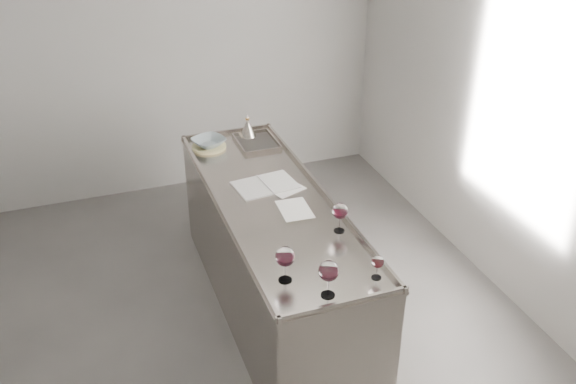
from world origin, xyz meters
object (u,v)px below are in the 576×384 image
object	(u,v)px
counter	(273,256)
wine_glass_left	(285,257)
wine_funnel	(248,129)
wine_glass_small	(378,263)
ceramic_bowl	(209,142)
notebook	(265,185)
wine_glass_right	(340,212)
wine_glass_middle	(329,272)

from	to	relation	value
counter	wine_glass_left	distance (m)	1.10
wine_glass_left	wine_funnel	size ratio (longest dim) A/B	1.09
wine_glass_small	wine_funnel	bearing A→B (deg)	93.37
wine_glass_left	ceramic_bowl	distance (m)	1.84
wine_glass_left	notebook	bearing A→B (deg)	77.68
wine_glass_right	wine_funnel	bearing A→B (deg)	94.46
wine_glass_left	wine_glass_small	world-z (taller)	wine_glass_left
wine_glass_middle	wine_glass_right	world-z (taller)	wine_glass_middle
wine_glass_middle	wine_glass_small	world-z (taller)	wine_glass_middle
counter	notebook	distance (m)	0.52
counter	wine_glass_middle	xyz separation A→B (m)	(-0.05, -1.08, 0.62)
notebook	wine_glass_left	bearing A→B (deg)	-109.05
wine_glass_middle	ceramic_bowl	bearing A→B (deg)	94.54
counter	wine_glass_small	size ratio (longest dim) A/B	16.38
wine_glass_middle	counter	bearing A→B (deg)	87.61
wine_glass_right	wine_funnel	xyz separation A→B (m)	(-0.12, 1.59, -0.08)
wine_glass_left	wine_glass_right	world-z (taller)	wine_glass_left
wine_glass_middle	ceramic_bowl	distance (m)	2.05
counter	ceramic_bowl	size ratio (longest dim) A/B	9.69
wine_glass_middle	wine_funnel	bearing A→B (deg)	84.82
counter	notebook	xyz separation A→B (m)	(0.02, 0.21, 0.47)
ceramic_bowl	wine_funnel	xyz separation A→B (m)	(0.36, 0.11, 0.01)
wine_glass_left	wine_glass_middle	bearing A→B (deg)	-49.91
wine_glass_middle	wine_glass_small	distance (m)	0.33
counter	wine_glass_right	bearing A→B (deg)	-61.67
wine_funnel	wine_glass_small	bearing A→B (deg)	-86.63
wine_glass_small	notebook	xyz separation A→B (m)	(-0.26, 1.24, -0.10)
wine_glass_small	ceramic_bowl	xyz separation A→B (m)	(-0.48, 1.99, -0.05)
wine_glass_middle	wine_glass_small	xyz separation A→B (m)	(0.32, 0.05, -0.05)
wine_glass_middle	wine_funnel	xyz separation A→B (m)	(0.20, 2.16, -0.09)
wine_glass_small	wine_glass_left	bearing A→B (deg)	162.72
ceramic_bowl	wine_funnel	size ratio (longest dim) A/B	1.24
counter	wine_glass_left	world-z (taller)	wine_glass_left
wine_glass_right	counter	bearing A→B (deg)	118.33
wine_glass_small	notebook	world-z (taller)	wine_glass_small
wine_glass_small	wine_funnel	size ratio (longest dim) A/B	0.73
wine_glass_middle	wine_funnel	distance (m)	2.17
wine_glass_left	notebook	size ratio (longest dim) A/B	0.48
wine_glass_middle	wine_funnel	size ratio (longest dim) A/B	1.09
wine_glass_right	ceramic_bowl	xyz separation A→B (m)	(-0.48, 1.47, -0.09)
wine_glass_left	ceramic_bowl	world-z (taller)	wine_glass_left
wine_glass_middle	notebook	world-z (taller)	wine_glass_middle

